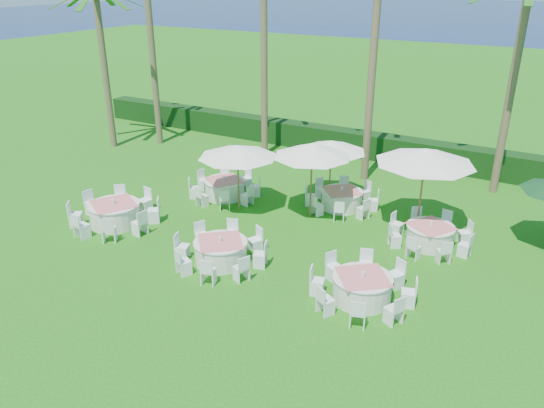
{
  "coord_description": "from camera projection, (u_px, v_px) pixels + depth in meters",
  "views": [
    {
      "loc": [
        7.49,
        -12.06,
        8.42
      ],
      "look_at": [
        -0.42,
        2.05,
        1.3
      ],
      "focal_mm": 35.0,
      "sensor_mm": 36.0,
      "label": 1
    }
  ],
  "objects": [
    {
      "name": "banquet_table_d",
      "position": [
        225.0,
        188.0,
        21.43
      ],
      "size": [
        2.89,
        2.89,
        0.88
      ],
      "color": "silver",
      "rests_on": "ground"
    },
    {
      "name": "umbrella_b",
      "position": [
        312.0,
        150.0,
        18.82
      ],
      "size": [
        2.83,
        2.83,
        2.85
      ],
      "color": "brown",
      "rests_on": "ground"
    },
    {
      "name": "palm_a",
      "position": [
        149.0,
        16.0,
        25.77
      ],
      "size": [
        4.34,
        4.29,
        11.86
      ],
      "color": "brown",
      "rests_on": "ground"
    },
    {
      "name": "umbrella_d",
      "position": [
        426.0,
        156.0,
        17.8
      ],
      "size": [
        3.4,
        3.4,
        2.99
      ],
      "color": "brown",
      "rests_on": "ground"
    },
    {
      "name": "hedge",
      "position": [
        380.0,
        147.0,
        25.71
      ],
      "size": [
        34.0,
        1.0,
        1.2
      ],
      "primitive_type": "cube",
      "color": "black",
      "rests_on": "ground"
    },
    {
      "name": "palm_b",
      "position": [
        264.0,
        50.0,
        24.55
      ],
      "size": [
        4.33,
        4.31,
        9.18
      ],
      "color": "brown",
      "rests_on": "ground"
    },
    {
      "name": "palm_f",
      "position": [
        104.0,
        62.0,
        26.07
      ],
      "size": [
        4.4,
        4.11,
        7.8
      ],
      "color": "brown",
      "rests_on": "ground"
    },
    {
      "name": "banquet_table_f",
      "position": [
        430.0,
        235.0,
        17.64
      ],
      "size": [
        2.78,
        2.78,
        0.85
      ],
      "color": "silver",
      "rests_on": "ground"
    },
    {
      "name": "banquet_table_a",
      "position": [
        115.0,
        213.0,
        19.1
      ],
      "size": [
        3.2,
        3.2,
        0.96
      ],
      "color": "silver",
      "rests_on": "ground"
    },
    {
      "name": "ocean",
      "position": [
        538.0,
        21.0,
        97.8
      ],
      "size": [
        260.0,
        260.0,
        0.0
      ],
      "primitive_type": "plane",
      "color": "#070F48",
      "rests_on": "ground"
    },
    {
      "name": "umbrella_a",
      "position": [
        237.0,
        151.0,
        19.44
      ],
      "size": [
        2.95,
        2.95,
        2.59
      ],
      "color": "brown",
      "rests_on": "ground"
    },
    {
      "name": "palm_c",
      "position": [
        375.0,
        30.0,
        20.95
      ],
      "size": [
        4.4,
        4.17,
        11.6
      ],
      "color": "brown",
      "rests_on": "ground"
    },
    {
      "name": "ground",
      "position": [
        251.0,
        268.0,
        16.37
      ],
      "size": [
        120.0,
        120.0,
        0.0
      ],
      "primitive_type": "plane",
      "color": "#1D6110",
      "rests_on": "ground"
    },
    {
      "name": "banquet_table_c",
      "position": [
        362.0,
        287.0,
        14.68
      ],
      "size": [
        2.9,
        2.9,
        0.89
      ],
      "color": "silver",
      "rests_on": "ground"
    },
    {
      "name": "palm_d",
      "position": [
        513.0,
        79.0,
        20.23
      ],
      "size": [
        4.14,
        4.4,
        8.36
      ],
      "color": "brown",
      "rests_on": "ground"
    },
    {
      "name": "umbrella_c",
      "position": [
        331.0,
        146.0,
        20.31
      ],
      "size": [
        2.72,
        2.72,
        2.49
      ],
      "color": "brown",
      "rests_on": "ground"
    },
    {
      "name": "banquet_table_b",
      "position": [
        221.0,
        251.0,
        16.57
      ],
      "size": [
        2.91,
        2.91,
        0.9
      ],
      "color": "silver",
      "rests_on": "ground"
    },
    {
      "name": "banquet_table_e",
      "position": [
        342.0,
        199.0,
        20.44
      ],
      "size": [
        2.76,
        2.76,
        0.86
      ],
      "color": "silver",
      "rests_on": "ground"
    }
  ]
}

